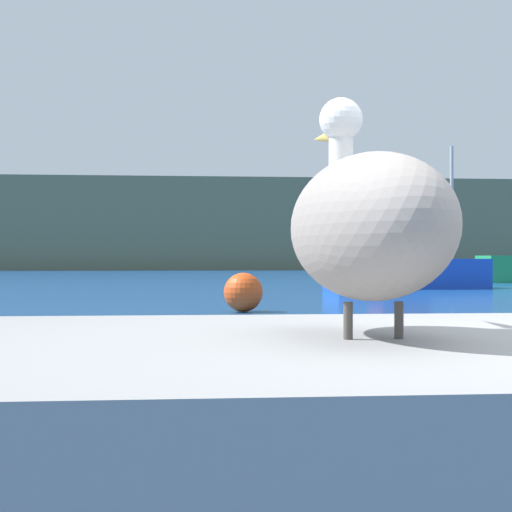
{
  "coord_description": "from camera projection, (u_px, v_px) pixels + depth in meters",
  "views": [
    {
      "loc": [
        -1.56,
        -2.78,
        1.01
      ],
      "look_at": [
        0.93,
        21.6,
        1.06
      ],
      "focal_mm": 62.96,
      "sensor_mm": 36.0,
      "label": 1
    }
  ],
  "objects": [
    {
      "name": "mooring_buoy",
      "position": [
        243.0,
        292.0,
        16.76
      ],
      "size": [
        0.74,
        0.74,
        0.74
      ],
      "primitive_type": "sphere",
      "color": "#E54C19",
      "rests_on": "ground"
    },
    {
      "name": "pier_dock",
      "position": [
        369.0,
        453.0,
        2.92
      ],
      "size": [
        3.58,
        2.43,
        0.75
      ],
      "primitive_type": "cube",
      "color": "gray",
      "rests_on": "ground"
    },
    {
      "name": "pelican",
      "position": [
        368.0,
        224.0,
        2.94
      ],
      "size": [
        0.53,
        1.42,
        0.85
      ],
      "rotation": [
        0.0,
        0.0,
        1.62
      ],
      "color": "gray",
      "rests_on": "pier_dock"
    },
    {
      "name": "hillside_backdrop",
      "position": [
        182.0,
        226.0,
        80.25
      ],
      "size": [
        140.0,
        15.09,
        7.67
      ],
      "primitive_type": "cube",
      "color": "#5B664C",
      "rests_on": "ground"
    },
    {
      "name": "fishing_boat_blue",
      "position": [
        405.0,
        263.0,
        29.37
      ],
      "size": [
        5.51,
        2.37,
        4.73
      ],
      "rotation": [
        0.0,
        0.0,
        0.15
      ],
      "color": "blue",
      "rests_on": "ground"
    }
  ]
}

